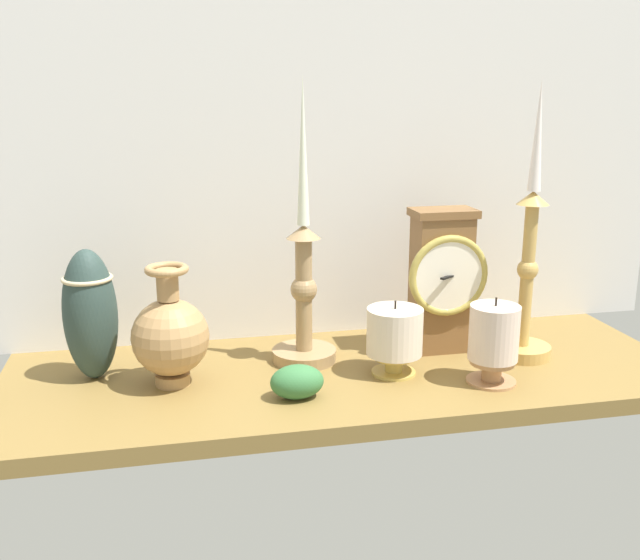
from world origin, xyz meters
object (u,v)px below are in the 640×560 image
mantel_clock (442,279)px  candlestick_tall_center (526,272)px  pillar_candle_front (395,336)px  tall_ceramic_vase (90,314)px  pillar_candle_near_clock (494,340)px  candlestick_tall_left (304,290)px  brass_vase_bulbous (170,334)px

mantel_clock → candlestick_tall_center: bearing=-22.3°
mantel_clock → pillar_candle_front: size_ratio=2.04×
tall_ceramic_vase → candlestick_tall_center: bearing=-4.0°
pillar_candle_near_clock → tall_ceramic_vase: 56.71cm
candlestick_tall_left → brass_vase_bulbous: 20.76cm
pillar_candle_front → tall_ceramic_vase: 43.29cm
candlestick_tall_center → brass_vase_bulbous: size_ratio=2.43×
mantel_clock → pillar_candle_near_clock: mantel_clock is taller
candlestick_tall_left → brass_vase_bulbous: candlestick_tall_left is taller
mantel_clock → candlestick_tall_center: 12.69cm
candlestick_tall_left → pillar_candle_near_clock: size_ratio=3.37×
pillar_candle_front → pillar_candle_near_clock: (12.51, -6.03, 0.54)cm
mantel_clock → pillar_candle_near_clock: size_ratio=1.81×
brass_vase_bulbous → tall_ceramic_vase: size_ratio=0.91×
tall_ceramic_vase → brass_vase_bulbous: bearing=-22.1°
tall_ceramic_vase → mantel_clock: bearing=0.3°
candlestick_tall_center → pillar_candle_front: (-21.65, -2.99, -7.64)cm
candlestick_tall_left → brass_vase_bulbous: bearing=-166.4°
candlestick_tall_left → brass_vase_bulbous: (-19.81, -4.79, -3.96)cm
tall_ceramic_vase → candlestick_tall_left: bearing=0.7°
mantel_clock → tall_ceramic_vase: mantel_clock is taller
pillar_candle_front → candlestick_tall_center: bearing=7.9°
mantel_clock → candlestick_tall_center: size_ratio=0.54×
candlestick_tall_left → pillar_candle_near_clock: bearing=-29.8°
pillar_candle_near_clock → tall_ceramic_vase: bearing=166.2°
candlestick_tall_left → tall_ceramic_vase: size_ratio=2.23×
candlestick_tall_left → pillar_candle_front: candlestick_tall_left is taller
mantel_clock → pillar_candle_near_clock: bearing=-79.8°
candlestick_tall_center → candlestick_tall_left: bearing=171.7°
candlestick_tall_center → brass_vase_bulbous: 53.58cm
candlestick_tall_center → pillar_candle_front: bearing=-172.1°
brass_vase_bulbous → pillar_candle_front: bearing=-5.6°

